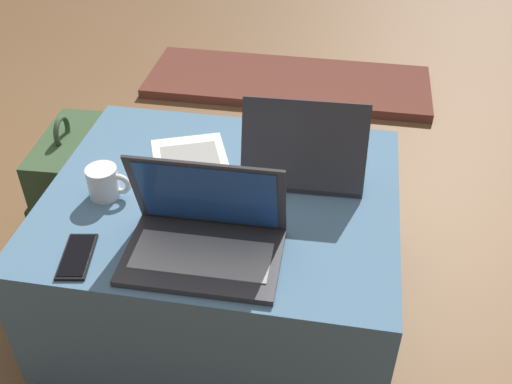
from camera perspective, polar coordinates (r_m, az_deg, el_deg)
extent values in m
plane|color=brown|center=(1.92, -2.81, -10.85)|extent=(14.00, 14.00, 0.00)
cube|color=#2A3D4E|center=(1.90, -2.84, -10.35)|extent=(0.90, 0.75, 0.05)
cube|color=slate|center=(1.73, -3.07, -5.37)|extent=(0.94, 0.79, 0.40)
cube|color=#333338|center=(1.41, -5.10, -6.16)|extent=(0.37, 0.24, 0.02)
cube|color=#9E9EA3|center=(1.40, -5.18, -6.05)|extent=(0.32, 0.13, 0.00)
cube|color=#333338|center=(1.39, -4.60, -0.23)|extent=(0.37, 0.08, 0.23)
cube|color=#1E4799|center=(1.39, -4.64, -0.40)|extent=(0.33, 0.07, 0.20)
cube|color=#333338|center=(1.69, 4.58, 2.53)|extent=(0.33, 0.25, 0.02)
cube|color=#B2B2B7|center=(1.69, 4.61, 2.91)|extent=(0.29, 0.14, 0.00)
cube|color=#333338|center=(1.55, 4.58, 4.39)|extent=(0.33, 0.09, 0.23)
cube|color=white|center=(1.56, 4.59, 4.44)|extent=(0.29, 0.07, 0.20)
cube|color=black|center=(1.47, -16.67, -5.91)|extent=(0.09, 0.16, 0.01)
cube|color=black|center=(1.47, -16.70, -5.77)|extent=(0.08, 0.15, 0.00)
cube|color=#385133|center=(2.09, -16.76, 0.07)|extent=(0.16, 0.36, 0.42)
cube|color=#2F452B|center=(2.18, -18.57, -1.45)|extent=(0.06, 0.29, 0.19)
torus|color=#385133|center=(1.96, -18.00, 5.50)|extent=(0.02, 0.10, 0.10)
cube|color=silver|center=(1.71, -6.18, 2.65)|extent=(0.30, 0.35, 0.00)
cube|color=gray|center=(1.71, -6.18, 2.68)|extent=(0.23, 0.25, 0.00)
cylinder|color=white|center=(1.62, -14.35, 0.91)|extent=(0.08, 0.08, 0.09)
torus|color=white|center=(1.60, -12.87, 0.75)|extent=(0.06, 0.01, 0.06)
cube|color=brown|center=(3.06, 3.04, 10.42)|extent=(1.40, 0.50, 0.04)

